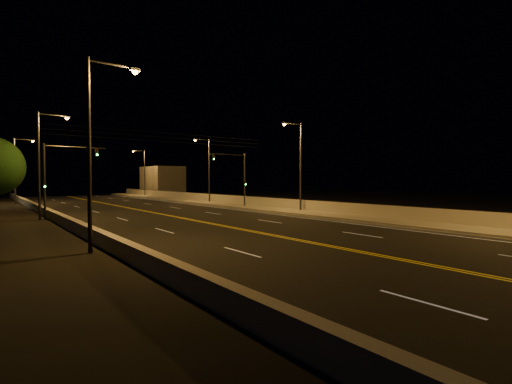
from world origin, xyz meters
TOP-DOWN VIEW (x-y plane):
  - road at (0.00, 20.00)m, footprint 18.00×120.00m
  - sidewalk at (10.80, 20.00)m, footprint 3.60×120.00m
  - curb at (8.93, 20.00)m, footprint 0.14×120.00m
  - parapet_wall at (12.45, 20.00)m, footprint 0.30×120.00m
  - jersey_barrier at (-9.30, 20.00)m, footprint 0.45×120.00m
  - distant_building_right at (16.50, 69.77)m, footprint 6.00×10.00m
  - parapet_rail at (12.45, 20.00)m, footprint 0.06×120.00m
  - lane_markings at (0.00, 19.93)m, footprint 17.32×116.00m
  - streetlight_1 at (11.52, 23.50)m, footprint 2.55×0.28m
  - streetlight_2 at (11.52, 41.96)m, footprint 2.55×0.28m
  - streetlight_3 at (11.52, 67.09)m, footprint 2.55×0.28m
  - streetlight_4 at (-9.92, 14.69)m, footprint 2.55×0.28m
  - streetlight_5 at (-9.92, 32.14)m, footprint 2.55×0.28m
  - streetlight_6 at (-9.92, 56.90)m, footprint 2.55×0.28m
  - traffic_signal_right at (10.04, 32.18)m, footprint 5.11×0.31m
  - traffic_signal_left at (-8.84, 32.18)m, footprint 5.11×0.31m
  - overhead_wires at (0.00, 29.50)m, footprint 22.00×0.03m

SIDE VIEW (x-z plane):
  - road at x=0.00m, z-range 0.00..0.02m
  - lane_markings at x=0.00m, z-range 0.02..0.02m
  - curb at x=8.93m, z-range 0.00..0.15m
  - sidewalk at x=10.80m, z-range 0.00..0.30m
  - jersey_barrier at x=-9.30m, z-range 0.00..0.77m
  - parapet_wall at x=12.45m, z-range 0.30..1.30m
  - parapet_rail at x=12.45m, z-range 1.30..1.36m
  - distant_building_right at x=16.50m, z-range 0.00..6.03m
  - traffic_signal_right at x=10.04m, z-range 0.82..7.30m
  - traffic_signal_left at x=-8.84m, z-range 0.82..7.30m
  - streetlight_1 at x=11.52m, z-range 0.71..9.79m
  - streetlight_2 at x=11.52m, z-range 0.71..9.79m
  - streetlight_3 at x=11.52m, z-range 0.71..9.79m
  - streetlight_4 at x=-9.92m, z-range 0.71..9.79m
  - streetlight_5 at x=-9.92m, z-range 0.71..9.79m
  - streetlight_6 at x=-9.92m, z-range 0.71..9.79m
  - overhead_wires at x=0.00m, z-range 6.98..7.81m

